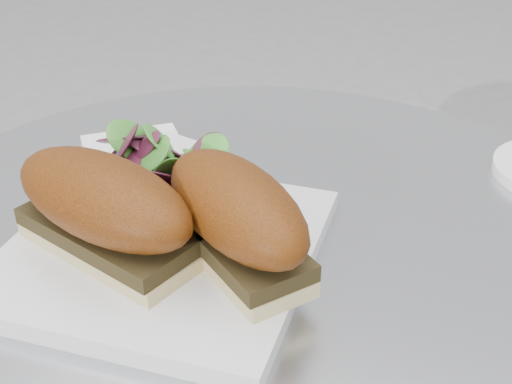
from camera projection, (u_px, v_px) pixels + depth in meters
plate at (163, 250)px, 0.59m from camera, size 0.26×0.26×0.02m
sandwich_left at (104, 207)px, 0.55m from camera, size 0.19×0.13×0.08m
sandwich_right at (236, 215)px, 0.54m from camera, size 0.18×0.16×0.08m
salad at (159, 167)px, 0.64m from camera, size 0.12×0.12×0.05m
napkin at (150, 170)px, 0.70m from camera, size 0.17×0.17×0.02m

